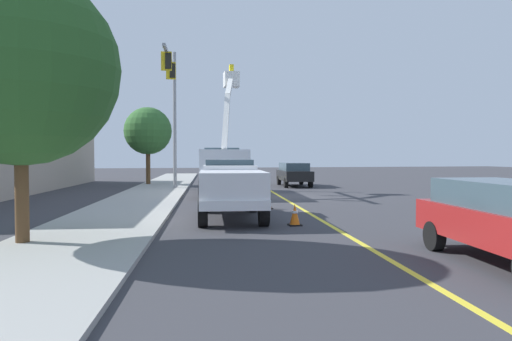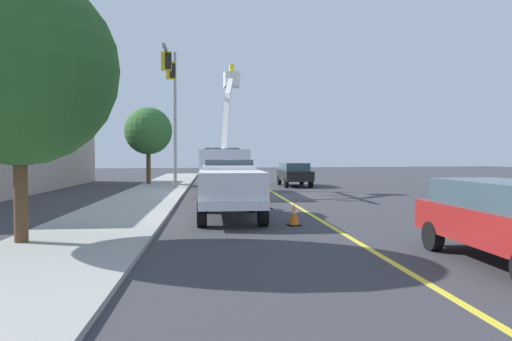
{
  "view_description": "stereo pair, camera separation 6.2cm",
  "coord_description": "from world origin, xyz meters",
  "px_view_note": "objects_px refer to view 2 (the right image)",
  "views": [
    {
      "loc": [
        -24.23,
        6.24,
        2.21
      ],
      "look_at": [
        0.43,
        1.25,
        1.4
      ],
      "focal_mm": 32.41,
      "sensor_mm": 36.0,
      "label": 1
    },
    {
      "loc": [
        -24.24,
        6.18,
        2.21
      ],
      "look_at": [
        0.43,
        1.25,
        1.4
      ],
      "focal_mm": 32.41,
      "sensor_mm": 36.0,
      "label": 2
    }
  ],
  "objects_px": {
    "utility_bucket_truck": "(223,166)",
    "service_pickup_truck": "(230,187)",
    "traffic_cone_leading": "(294,215)",
    "traffic_signal_mast": "(173,95)",
    "passing_minivan": "(294,173)",
    "traffic_cone_mid_rear": "(264,190)",
    "traffic_cone_trailing": "(249,183)",
    "trailing_sedan": "(512,218)",
    "traffic_cone_mid_front": "(267,200)"
  },
  "relations": [
    {
      "from": "service_pickup_truck",
      "to": "traffic_cone_mid_front",
      "type": "relative_size",
      "value": 7.95
    },
    {
      "from": "traffic_cone_mid_front",
      "to": "traffic_cone_trailing",
      "type": "distance_m",
      "value": 11.17
    },
    {
      "from": "passing_minivan",
      "to": "trailing_sedan",
      "type": "xyz_separation_m",
      "value": [
        -24.18,
        2.43,
        0.0
      ]
    },
    {
      "from": "traffic_cone_leading",
      "to": "traffic_cone_mid_front",
      "type": "xyz_separation_m",
      "value": [
        4.61,
        -0.17,
        0.02
      ]
    },
    {
      "from": "utility_bucket_truck",
      "to": "service_pickup_truck",
      "type": "bearing_deg",
      "value": 174.19
    },
    {
      "from": "utility_bucket_truck",
      "to": "passing_minivan",
      "type": "height_order",
      "value": "utility_bucket_truck"
    },
    {
      "from": "utility_bucket_truck",
      "to": "traffic_cone_trailing",
      "type": "distance_m",
      "value": 4.4
    },
    {
      "from": "traffic_cone_mid_rear",
      "to": "traffic_signal_mast",
      "type": "bearing_deg",
      "value": 45.01
    },
    {
      "from": "trailing_sedan",
      "to": "traffic_signal_mast",
      "type": "xyz_separation_m",
      "value": [
        20.8,
        6.28,
        4.98
      ]
    },
    {
      "from": "utility_bucket_truck",
      "to": "trailing_sedan",
      "type": "xyz_separation_m",
      "value": [
        -18.08,
        -3.53,
        -0.66
      ]
    },
    {
      "from": "traffic_cone_trailing",
      "to": "trailing_sedan",
      "type": "bearing_deg",
      "value": -176.37
    },
    {
      "from": "traffic_cone_mid_rear",
      "to": "traffic_cone_trailing",
      "type": "distance_m",
      "value": 5.63
    },
    {
      "from": "service_pickup_truck",
      "to": "traffic_cone_leading",
      "type": "bearing_deg",
      "value": -137.82
    },
    {
      "from": "service_pickup_truck",
      "to": "traffic_signal_mast",
      "type": "distance_m",
      "value": 13.84
    },
    {
      "from": "traffic_cone_leading",
      "to": "traffic_cone_trailing",
      "type": "bearing_deg",
      "value": -5.18
    },
    {
      "from": "trailing_sedan",
      "to": "traffic_signal_mast",
      "type": "height_order",
      "value": "traffic_signal_mast"
    },
    {
      "from": "utility_bucket_truck",
      "to": "traffic_cone_mid_front",
      "type": "distance_m",
      "value": 7.63
    },
    {
      "from": "trailing_sedan",
      "to": "traffic_cone_mid_front",
      "type": "relative_size",
      "value": 6.82
    },
    {
      "from": "traffic_cone_mid_rear",
      "to": "traffic_cone_trailing",
      "type": "bearing_deg",
      "value": -1.9
    },
    {
      "from": "service_pickup_truck",
      "to": "trailing_sedan",
      "type": "relative_size",
      "value": 1.16
    },
    {
      "from": "traffic_cone_leading",
      "to": "traffic_cone_mid_front",
      "type": "bearing_deg",
      "value": -2.13
    },
    {
      "from": "trailing_sedan",
      "to": "traffic_cone_trailing",
      "type": "height_order",
      "value": "trailing_sedan"
    },
    {
      "from": "passing_minivan",
      "to": "traffic_cone_trailing",
      "type": "bearing_deg",
      "value": 122.85
    },
    {
      "from": "utility_bucket_truck",
      "to": "traffic_cone_trailing",
      "type": "height_order",
      "value": "utility_bucket_truck"
    },
    {
      "from": "service_pickup_truck",
      "to": "trailing_sedan",
      "type": "xyz_separation_m",
      "value": [
        -7.94,
        -4.56,
        -0.15
      ]
    },
    {
      "from": "service_pickup_truck",
      "to": "traffic_cone_mid_rear",
      "type": "bearing_deg",
      "value": -20.18
    },
    {
      "from": "passing_minivan",
      "to": "traffic_cone_trailing",
      "type": "height_order",
      "value": "passing_minivan"
    },
    {
      "from": "utility_bucket_truck",
      "to": "passing_minivan",
      "type": "relative_size",
      "value": 1.69
    },
    {
      "from": "trailing_sedan",
      "to": "traffic_signal_mast",
      "type": "relative_size",
      "value": 0.56
    },
    {
      "from": "passing_minivan",
      "to": "traffic_signal_mast",
      "type": "relative_size",
      "value": 0.56
    },
    {
      "from": "passing_minivan",
      "to": "trailing_sedan",
      "type": "relative_size",
      "value": 1.0
    },
    {
      "from": "trailing_sedan",
      "to": "traffic_signal_mast",
      "type": "bearing_deg",
      "value": 16.8
    },
    {
      "from": "traffic_cone_leading",
      "to": "traffic_cone_mid_rear",
      "type": "bearing_deg",
      "value": -6.99
    },
    {
      "from": "traffic_cone_mid_rear",
      "to": "traffic_cone_trailing",
      "type": "xyz_separation_m",
      "value": [
        5.63,
        -0.19,
        0.04
      ]
    },
    {
      "from": "traffic_signal_mast",
      "to": "utility_bucket_truck",
      "type": "bearing_deg",
      "value": -134.65
    },
    {
      "from": "traffic_cone_leading",
      "to": "traffic_cone_mid_front",
      "type": "distance_m",
      "value": 4.62
    },
    {
      "from": "passing_minivan",
      "to": "utility_bucket_truck",
      "type": "bearing_deg",
      "value": 135.66
    },
    {
      "from": "utility_bucket_truck",
      "to": "traffic_cone_mid_rear",
      "type": "relative_size",
      "value": 11.52
    },
    {
      "from": "traffic_signal_mast",
      "to": "passing_minivan",
      "type": "bearing_deg",
      "value": -68.81
    },
    {
      "from": "passing_minivan",
      "to": "traffic_signal_mast",
      "type": "bearing_deg",
      "value": 111.19
    },
    {
      "from": "passing_minivan",
      "to": "traffic_cone_mid_rear",
      "type": "bearing_deg",
      "value": 153.73
    },
    {
      "from": "passing_minivan",
      "to": "traffic_cone_mid_rear",
      "type": "height_order",
      "value": "passing_minivan"
    },
    {
      "from": "utility_bucket_truck",
      "to": "service_pickup_truck",
      "type": "distance_m",
      "value": 10.2
    },
    {
      "from": "traffic_cone_mid_front",
      "to": "traffic_signal_mast",
      "type": "xyz_separation_m",
      "value": [
        10.18,
        3.65,
        5.59
      ]
    },
    {
      "from": "service_pickup_truck",
      "to": "traffic_cone_trailing",
      "type": "height_order",
      "value": "service_pickup_truck"
    },
    {
      "from": "passing_minivan",
      "to": "trailing_sedan",
      "type": "bearing_deg",
      "value": 174.26
    },
    {
      "from": "traffic_cone_trailing",
      "to": "utility_bucket_truck",
      "type": "bearing_deg",
      "value": 149.43
    },
    {
      "from": "service_pickup_truck",
      "to": "traffic_cone_leading",
      "type": "relative_size",
      "value": 8.33
    },
    {
      "from": "traffic_cone_mid_rear",
      "to": "traffic_signal_mast",
      "type": "relative_size",
      "value": 0.08
    },
    {
      "from": "utility_bucket_truck",
      "to": "traffic_cone_leading",
      "type": "distance_m",
      "value": 12.17
    }
  ]
}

